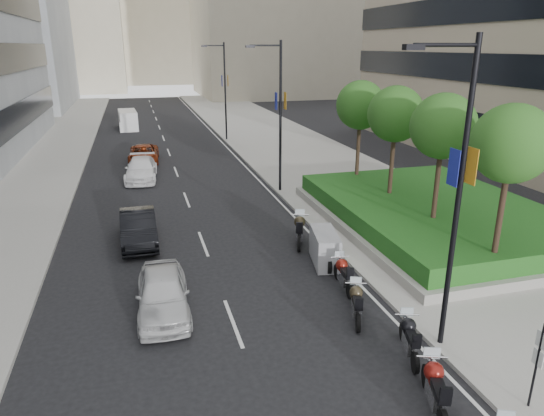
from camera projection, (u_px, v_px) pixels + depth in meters
name	position (u px, v px, depth m)	size (l,w,h in m)	color
ground	(319.00, 394.00, 12.73)	(160.00, 160.00, 0.00)	black
sidewalk_right	(292.00, 149.00, 42.40)	(10.00, 100.00, 0.15)	#9E9B93
sidewalk_left	(31.00, 164.00, 37.00)	(8.00, 100.00, 0.15)	#9E9B93
lane_edge	(233.00, 154.00, 41.06)	(0.12, 100.00, 0.01)	silver
lane_centre	(171.00, 157.00, 39.72)	(0.12, 100.00, 0.01)	silver
building_cream_left	(50.00, 1.00, 93.96)	(26.00, 24.00, 34.00)	#B7AD93
building_cream_centre	(150.00, 1.00, 116.71)	(30.00, 24.00, 38.00)	#B7AD93
planter	(434.00, 221.00, 24.31)	(10.00, 14.00, 0.40)	gray
hedge	(436.00, 209.00, 24.12)	(9.40, 13.40, 0.80)	#164D19
tree_0	(511.00, 144.00, 16.84)	(2.80, 2.80, 6.30)	#332319
tree_1	(443.00, 127.00, 20.49)	(2.80, 2.80, 6.30)	#332319
tree_2	(396.00, 115.00, 24.14)	(2.80, 2.80, 6.30)	#332319
tree_3	(361.00, 106.00, 27.79)	(2.80, 2.80, 6.30)	#332319
lamp_post_0	(455.00, 187.00, 13.10)	(2.34, 0.45, 9.00)	black
lamp_post_1	(278.00, 110.00, 28.61)	(2.34, 0.45, 9.00)	black
lamp_post_2	(223.00, 87.00, 45.04)	(2.34, 0.45, 9.00)	black
parking_sign	(537.00, 361.00, 11.68)	(0.06, 0.32, 2.50)	black
motorcycle_1	(435.00, 388.00, 12.02)	(1.04, 2.25, 1.17)	black
motorcycle_2	(409.00, 338.00, 14.17)	(0.90, 2.08, 1.07)	black
motorcycle_3	(356.00, 303.00, 16.10)	(0.95, 2.05, 1.07)	black
motorcycle_4	(343.00, 274.00, 18.13)	(0.72, 2.16, 1.08)	black
motorcycle_5	(325.00, 248.00, 20.12)	(1.35, 2.43, 1.40)	black
motorcycle_6	(299.00, 230.00, 22.23)	(1.08, 2.37, 1.23)	black
car_a	(163.00, 293.00, 16.39)	(1.72, 4.29, 1.46)	silver
car_b	(138.00, 228.00, 22.29)	(1.56, 4.48, 1.48)	black
car_c	(141.00, 169.00, 32.88)	(2.01, 4.95, 1.44)	white
car_d	(144.00, 154.00, 37.80)	(2.21, 4.79, 1.33)	maroon
delivery_van	(128.00, 121.00, 52.77)	(2.08, 4.83, 1.99)	silver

